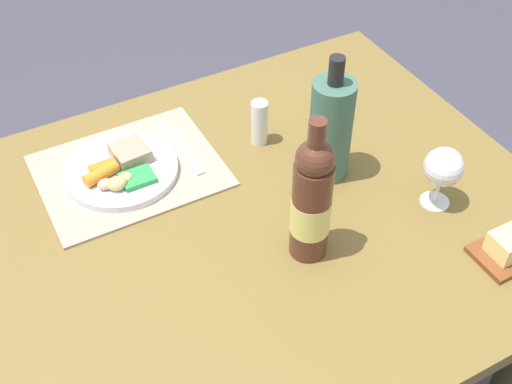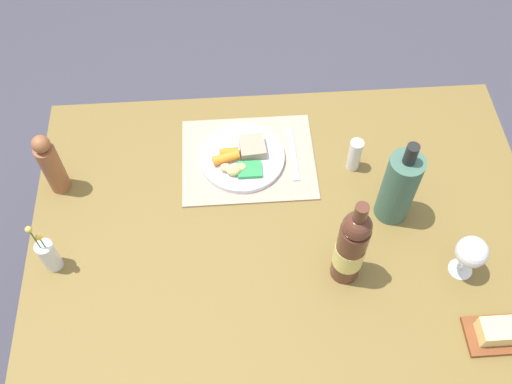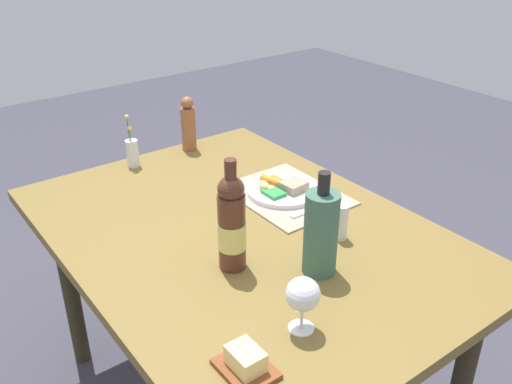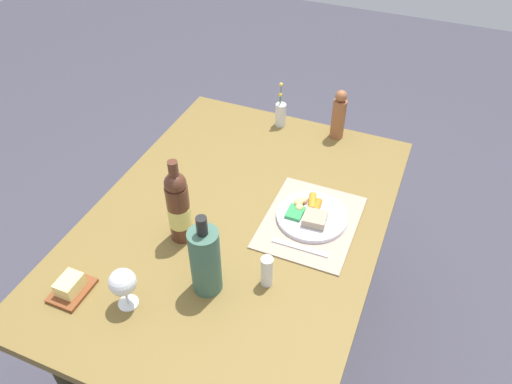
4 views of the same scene
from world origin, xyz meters
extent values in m
cube|color=brown|center=(0.00, 0.00, 0.73)|extent=(1.40, 1.01, 0.04)
cylinder|color=#332D1B|center=(-0.58, -0.39, 0.36)|extent=(0.06, 0.06, 0.71)
cube|color=tan|center=(0.09, -0.25, 0.75)|extent=(0.39, 0.31, 0.01)
cylinder|color=silver|center=(0.11, -0.25, 0.77)|extent=(0.25, 0.25, 0.02)
cube|color=tan|center=(0.08, -0.27, 0.79)|extent=(0.08, 0.08, 0.03)
cylinder|color=orange|center=(0.15, -0.25, 0.79)|extent=(0.06, 0.03, 0.03)
cylinder|color=orange|center=(0.16, -0.23, 0.79)|extent=(0.08, 0.05, 0.03)
ellipsoid|color=#C7C076|center=(0.11, -0.20, 0.79)|extent=(0.03, 0.03, 0.02)
ellipsoid|color=#CFC173|center=(0.14, -0.19, 0.79)|extent=(0.04, 0.04, 0.03)
ellipsoid|color=#D8AB7D|center=(0.16, -0.20, 0.79)|extent=(0.03, 0.03, 0.02)
cube|color=green|center=(0.09, -0.19, 0.78)|extent=(0.07, 0.06, 0.01)
cube|color=silver|center=(-0.04, -0.26, 0.76)|extent=(0.02, 0.19, 0.00)
cylinder|color=white|center=(-0.44, 0.15, 0.75)|extent=(0.06, 0.06, 0.00)
cylinder|color=white|center=(-0.44, 0.15, 0.79)|extent=(0.01, 0.01, 0.06)
sphere|color=white|center=(-0.44, 0.15, 0.85)|extent=(0.08, 0.08, 0.08)
cylinder|color=#3F6654|center=(-0.30, -0.04, 0.87)|extent=(0.09, 0.09, 0.23)
cylinder|color=black|center=(-0.30, -0.04, 1.02)|extent=(0.03, 0.03, 0.06)
cube|color=brown|center=(-0.47, 0.33, 0.76)|extent=(0.13, 0.10, 0.01)
cube|color=#F9E185|center=(-0.47, 0.33, 0.79)|extent=(0.08, 0.06, 0.05)
cylinder|color=#532C1E|center=(-0.14, 0.13, 0.86)|extent=(0.07, 0.07, 0.22)
sphere|color=#532C1E|center=(-0.14, 0.13, 0.99)|extent=(0.07, 0.07, 0.07)
cylinder|color=#532C1E|center=(-0.14, 0.13, 1.03)|extent=(0.03, 0.03, 0.08)
cylinder|color=#E5D770|center=(-0.14, 0.13, 0.85)|extent=(0.08, 0.08, 0.08)
cylinder|color=white|center=(-0.21, -0.20, 0.81)|extent=(0.04, 0.04, 0.11)
camera|label=1|loc=(0.36, 0.84, 1.75)|focal=46.62mm
camera|label=2|loc=(0.14, 0.78, 2.14)|focal=40.66mm
camera|label=3|loc=(-1.19, 0.84, 1.64)|focal=39.18mm
camera|label=4|loc=(-1.11, -0.54, 1.98)|focal=34.77mm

